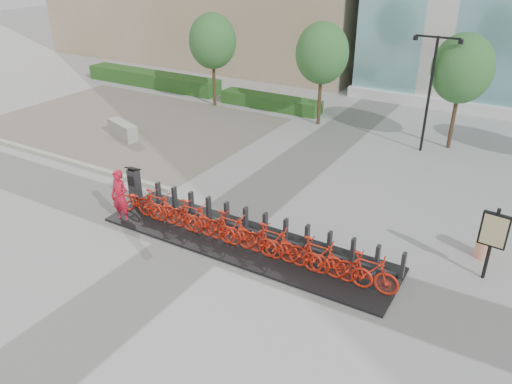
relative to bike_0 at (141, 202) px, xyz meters
The scene contains 28 objects.
ground 2.66m from the bike_0, ahead, with size 120.00×120.00×0.00m, color #9F9F9F.
gravel_patch 10.24m from the bike_0, 136.39° to the left, with size 14.00×14.00×0.00m, color #504A43.
curb 7.67m from the bike_0, 165.24° to the left, with size 14.00×0.25×0.15m, color #A6A793.
hedge_a 17.71m from the bike_0, 130.07° to the left, with size 10.00×1.40×0.90m, color #23441B.
hedge_b 13.47m from the bike_0, 100.27° to the left, with size 6.00×1.20×0.70m, color #23441B.
tree_0 13.55m from the bike_0, 114.14° to the left, with size 2.60×2.60×5.10m.
tree_1 12.47m from the bike_0, 84.78° to the left, with size 2.60×2.60×5.10m.
tree_2 14.56m from the bike_0, 57.76° to the left, with size 2.60×2.60×5.10m.
streetlamp 13.12m from the bike_0, 59.15° to the left, with size 2.00×0.20×5.00m.
dock_pad 3.95m from the bike_0, ahead, with size 9.60×2.40×0.08m, color black.
dock_rail_posts 4.40m from the bike_0, 10.81° to the left, with size 8.74×0.50×0.85m, color #28282B, non-canonical shape.
bike_0 is the anchor object (origin of this frame).
bike_1 0.72m from the bike_0, ahead, with size 0.51×1.79×1.08m, color #B7210F.
bike_2 1.44m from the bike_0, ahead, with size 0.64×1.84×0.97m, color #B7210F.
bike_3 2.16m from the bike_0, ahead, with size 0.51×1.79×1.08m, color #B7210F.
bike_4 2.88m from the bike_0, ahead, with size 0.64×1.84×0.97m, color #B7210F.
bike_5 3.60m from the bike_0, ahead, with size 0.51×1.79×1.08m, color #B7210F.
bike_6 4.32m from the bike_0, ahead, with size 0.64×1.84×0.97m, color #B7210F.
bike_7 5.04m from the bike_0, ahead, with size 0.51×1.79×1.08m, color #B7210F.
bike_8 5.76m from the bike_0, ahead, with size 0.64×1.84×0.97m, color #B7210F.
bike_9 6.48m from the bike_0, ahead, with size 0.51×1.79×1.08m, color #B7210F.
bike_10 7.20m from the bike_0, ahead, with size 0.64×1.84×0.97m, color #B7210F.
bike_11 7.92m from the bike_0, ahead, with size 0.51×1.79×1.08m, color #B7210F.
kiosk 1.03m from the bike_0, 143.37° to the left, with size 0.43×0.36×1.40m.
worker_red 0.75m from the bike_0, 123.42° to the right, with size 0.67×0.44×1.85m, color red.
construction_barrel 10.89m from the bike_0, 17.90° to the left, with size 0.46×0.46×0.89m, color #F65713.
jersey_barrier 8.13m from the bike_0, 138.53° to the left, with size 2.01×0.55×0.78m, color #B1B39B.
map_sign 10.84m from the bike_0, 12.00° to the left, with size 0.72×0.19×2.19m.
Camera 1 is at (8.34, -10.84, 8.37)m, focal length 35.00 mm.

